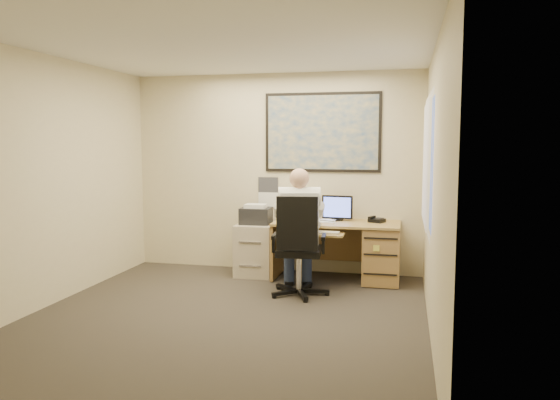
% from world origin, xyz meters
% --- Properties ---
extents(room_shell, '(4.00, 4.50, 2.70)m').
position_xyz_m(room_shell, '(0.00, 0.00, 1.35)').
color(room_shell, '#332E27').
rests_on(room_shell, ground).
extents(desk, '(1.60, 0.97, 1.07)m').
position_xyz_m(desk, '(1.23, 1.90, 0.44)').
color(desk, '#AD8C4A').
rests_on(desk, ground).
extents(world_map, '(1.56, 0.03, 1.06)m').
position_xyz_m(world_map, '(0.65, 2.23, 1.90)').
color(world_map, '#1E4C93').
rests_on(world_map, room_shell).
extents(wall_calendar, '(0.28, 0.01, 0.42)m').
position_xyz_m(wall_calendar, '(-0.10, 2.24, 1.08)').
color(wall_calendar, white).
rests_on(wall_calendar, room_shell).
extents(window_blinds, '(0.06, 1.40, 1.30)m').
position_xyz_m(window_blinds, '(1.97, 0.80, 1.55)').
color(window_blinds, white).
rests_on(window_blinds, room_shell).
extents(filing_cabinet, '(0.51, 0.60, 0.95)m').
position_xyz_m(filing_cabinet, '(-0.18, 1.91, 0.41)').
color(filing_cabinet, '#C1B49B').
rests_on(filing_cabinet, ground).
extents(office_chair, '(0.77, 0.77, 1.17)m').
position_xyz_m(office_chair, '(0.56, 1.01, 0.34)').
color(office_chair, black).
rests_on(office_chair, ground).
extents(person, '(0.79, 0.99, 1.47)m').
position_xyz_m(person, '(0.57, 1.10, 0.74)').
color(person, white).
rests_on(person, office_chair).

